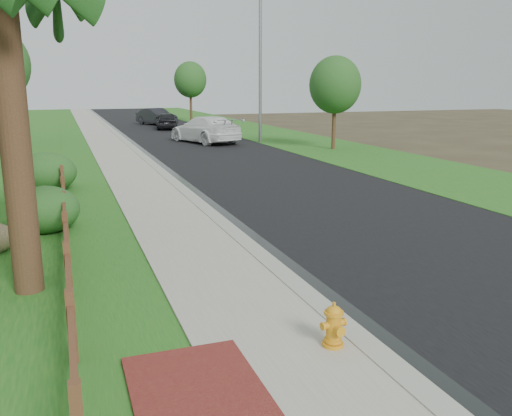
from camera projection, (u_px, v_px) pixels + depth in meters
name	position (u px, v px, depth m)	size (l,w,h in m)	color
ground	(325.00, 338.00, 8.22)	(120.00, 120.00, 0.00)	#392D1F
road	(173.00, 134.00, 41.83)	(8.00, 90.00, 0.02)	black
curb	(117.00, 135.00, 40.44)	(0.40, 90.00, 0.12)	gray
wet_gutter	(122.00, 135.00, 40.56)	(0.50, 90.00, 0.00)	black
sidewalk	(99.00, 135.00, 40.01)	(2.20, 90.00, 0.10)	gray
grass_strip	(72.00, 136.00, 39.39)	(1.60, 90.00, 0.06)	#185519
verge_far	(256.00, 131.00, 44.11)	(6.00, 90.00, 0.04)	#185519
brick_patch	(199.00, 397.00, 6.56)	(1.60, 2.40, 0.11)	maroon
ranch_fence	(65.00, 220.00, 12.76)	(0.12, 16.92, 1.10)	#482318
fire_hydrant	(334.00, 326.00, 7.68)	(0.43, 0.35, 0.66)	orange
white_suv	(205.00, 129.00, 35.16)	(2.40, 5.90, 1.71)	white
dark_car_mid	(167.00, 120.00, 45.80)	(1.69, 4.20, 1.43)	black
dark_car_far	(156.00, 117.00, 50.30)	(1.63, 4.67, 1.54)	black
streetlight	(258.00, 52.00, 34.00)	(2.23, 1.04, 10.08)	gray
shrub_b	(45.00, 210.00, 13.90)	(1.74, 1.74, 1.22)	#1B4C1C
shrub_d	(46.00, 172.00, 19.06)	(2.10, 2.10, 1.43)	#1B4C1C
tree_near_right	(335.00, 85.00, 30.90)	(2.97, 2.97, 5.34)	#3D2419
tree_far_right	(190.00, 80.00, 53.85)	(3.22, 3.22, 5.95)	#3D2419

